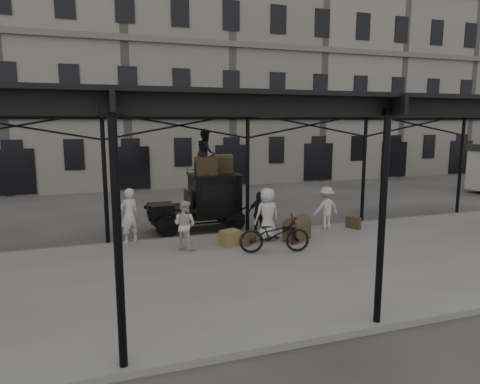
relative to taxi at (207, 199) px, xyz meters
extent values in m
plane|color=#383533|center=(1.23, -3.26, -1.20)|extent=(120.00, 120.00, 0.00)
cube|color=slate|center=(1.23, -5.26, -1.13)|extent=(28.00, 8.00, 0.15)
cylinder|color=black|center=(11.23, -1.26, 0.95)|extent=(0.14, 0.14, 4.30)
cylinder|color=black|center=(1.23, -1.26, 0.95)|extent=(0.14, 0.14, 4.30)
cylinder|color=black|center=(1.23, -9.06, 0.95)|extent=(0.14, 0.14, 4.30)
cube|color=black|center=(1.23, -1.26, 3.28)|extent=(22.00, 0.10, 0.45)
cube|color=black|center=(1.23, -9.06, 3.28)|extent=(22.00, 0.10, 0.45)
cube|color=black|center=(1.23, -4.96, 3.45)|extent=(22.50, 9.00, 0.08)
cube|color=silver|center=(1.23, -4.96, 3.52)|extent=(18.00, 7.00, 0.04)
cube|color=slate|center=(1.23, 14.74, 5.80)|extent=(64.00, 8.00, 14.00)
cylinder|color=black|center=(-1.68, -0.72, -0.80)|extent=(0.80, 0.10, 0.80)
cylinder|color=black|center=(-1.68, 0.72, -0.80)|extent=(0.80, 0.10, 0.80)
cylinder|color=black|center=(0.92, -0.72, -0.80)|extent=(0.80, 0.10, 0.80)
cylinder|color=black|center=(0.92, 0.72, -0.80)|extent=(0.80, 0.10, 0.80)
cube|color=black|center=(-0.43, 0.00, -0.65)|extent=(3.60, 1.25, 0.12)
cube|color=black|center=(-1.78, 0.00, -0.35)|extent=(0.90, 1.00, 0.55)
cube|color=black|center=(-2.25, 0.00, -0.35)|extent=(0.06, 0.70, 0.55)
cube|color=black|center=(-0.98, 0.00, -0.25)|extent=(0.70, 1.30, 0.10)
cube|color=black|center=(0.32, 0.00, 0.15)|extent=(1.80, 1.45, 1.55)
cube|color=black|center=(0.32, -0.73, 0.35)|extent=(1.40, 0.02, 0.60)
cube|color=black|center=(0.32, 0.00, 0.95)|extent=(1.90, 1.55, 0.06)
imported|color=beige|center=(-3.05, -1.46, -0.13)|extent=(0.80, 0.68, 1.85)
imported|color=beige|center=(-1.45, -2.82, -0.26)|extent=(0.97, 0.97, 1.58)
imported|color=beige|center=(1.41, -2.74, -0.14)|extent=(0.96, 0.70, 1.83)
imported|color=black|center=(1.40, -2.07, -0.26)|extent=(0.88, 0.97, 1.58)
imported|color=beige|center=(4.15, -1.94, -0.24)|extent=(1.10, 0.70, 1.62)
imported|color=black|center=(1.12, -4.07, -0.47)|extent=(2.32, 1.22, 1.16)
imported|color=black|center=(-0.03, -0.10, 1.84)|extent=(0.83, 0.97, 1.73)
cube|color=olive|center=(0.05, -2.87, -0.80)|extent=(0.72, 0.63, 0.50)
cube|color=#493B22|center=(5.18, -2.25, -0.83)|extent=(0.38, 0.61, 0.45)
cube|color=#493B22|center=(0.67, -3.04, -0.85)|extent=(0.56, 0.49, 0.40)
camera|label=1|loc=(-4.05, -15.91, 2.97)|focal=32.00mm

